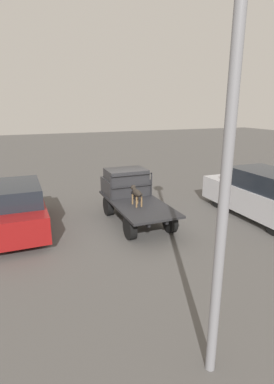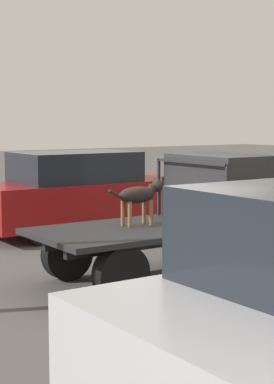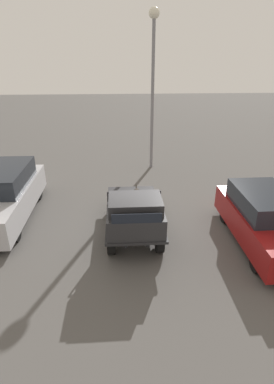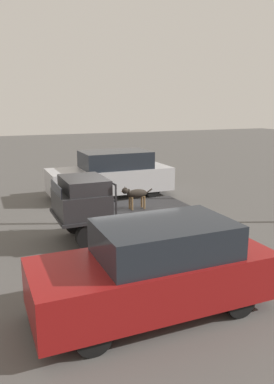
% 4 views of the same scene
% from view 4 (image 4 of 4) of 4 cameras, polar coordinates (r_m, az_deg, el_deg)
% --- Properties ---
extents(ground_plane, '(80.00, 80.00, 0.00)m').
position_cam_4_polar(ground_plane, '(11.31, -2.05, -6.64)').
color(ground_plane, '#514F4C').
extents(flatbed_truck, '(4.01, 1.83, 0.84)m').
position_cam_4_polar(flatbed_truck, '(11.12, -2.08, -3.72)').
color(flatbed_truck, black).
rests_on(flatbed_truck, ground).
extents(truck_cab, '(1.36, 1.71, 1.03)m').
position_cam_4_polar(truck_cab, '(10.56, -8.44, -0.71)').
color(truck_cab, '#28282B').
rests_on(truck_cab, flatbed_truck).
extents(truck_headboard, '(0.04, 1.71, 0.95)m').
position_cam_4_polar(truck_headboard, '(10.73, -4.76, 0.32)').
color(truck_headboard, '#232326').
rests_on(truck_headboard, flatbed_truck).
extents(dog, '(1.00, 0.25, 0.71)m').
position_cam_4_polar(dog, '(10.91, -0.31, -0.29)').
color(dog, brown).
rests_on(dog, flatbed_truck).
extents(parked_sedan, '(4.51, 1.79, 1.75)m').
position_cam_4_polar(parked_sedan, '(7.08, 2.96, -11.59)').
color(parked_sedan, black).
rests_on(parked_sedan, ground).
extents(parked_pickup_far, '(5.15, 2.04, 1.92)m').
position_cam_4_polar(parked_pickup_far, '(15.90, -3.94, 2.69)').
color(parked_pickup_far, black).
rests_on(parked_pickup_far, ground).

